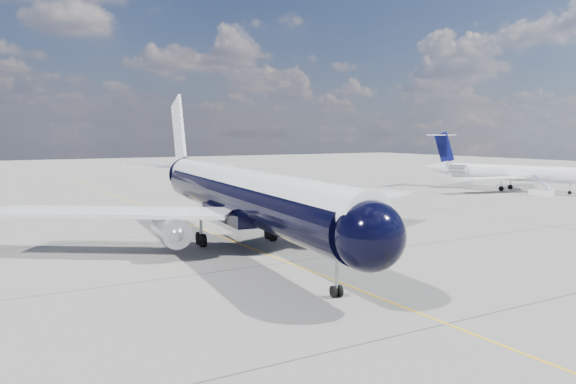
{
  "coord_description": "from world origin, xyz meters",
  "views": [
    {
      "loc": [
        -19.71,
        -23.54,
        9.03
      ],
      "look_at": [
        4.91,
        18.31,
        4.0
      ],
      "focal_mm": 35.0,
      "sensor_mm": 36.0,
      "label": 1
    }
  ],
  "objects": [
    {
      "name": "ground",
      "position": [
        0.0,
        30.0,
        0.0
      ],
      "size": [
        320.0,
        320.0,
        0.0
      ],
      "primitive_type": "plane",
      "color": "gray",
      "rests_on": "ground"
    },
    {
      "name": "taxiway_centerline",
      "position": [
        0.0,
        25.0,
        0.0
      ],
      "size": [
        0.16,
        160.0,
        0.01
      ],
      "primitive_type": "cube",
      "color": "yellow",
      "rests_on": "ground"
    },
    {
      "name": "main_airliner",
      "position": [
        -0.05,
        18.2,
        4.19
      ],
      "size": [
        38.14,
        46.68,
        13.49
      ],
      "rotation": [
        0.0,
        0.0,
        -0.11
      ],
      "color": "black",
      "rests_on": "ground"
    },
    {
      "name": "regional_jet",
      "position": [
        56.12,
        37.23,
        2.99
      ],
      "size": [
        23.36,
        27.42,
        9.47
      ],
      "rotation": [
        0.0,
        0.0,
        0.29
      ],
      "color": "white",
      "rests_on": "ground"
    },
    {
      "name": "boarding_stair",
      "position": [
        54.24,
        28.37,
        0.58
      ],
      "size": [
        2.59,
        3.08,
        3.11
      ],
      "rotation": [
        0.0,
        0.0,
        0.13
      ],
      "color": "white",
      "rests_on": "ground"
    }
  ]
}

